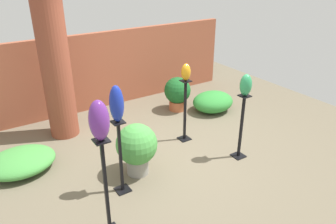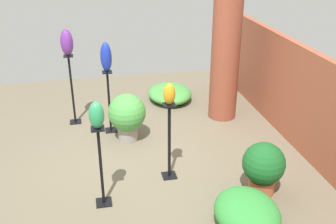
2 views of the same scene
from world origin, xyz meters
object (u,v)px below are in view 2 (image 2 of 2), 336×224
object	(u,v)px
art_vase_jade	(96,115)
potted_plant_mid_left	(127,115)
brick_pillar	(226,52)
pedestal_cobalt	(109,105)
pedestal_jade	(101,171)
pedestal_amber	(169,145)
art_vase_amber	(169,94)
art_vase_violet	(67,42)
art_vase_cobalt	(106,57)
pedestal_violet	(72,93)
potted_plant_near_pillar	(263,166)

from	to	relation	value
art_vase_jade	potted_plant_mid_left	xyz separation A→B (m)	(-1.61, 0.50, -0.79)
brick_pillar	art_vase_jade	xyz separation A→B (m)	(2.16, -2.33, 0.01)
pedestal_cobalt	art_vase_jade	bearing A→B (deg)	-7.01
pedestal_jade	potted_plant_mid_left	world-z (taller)	pedestal_jade
pedestal_jade	art_vase_jade	distance (m)	0.76
pedestal_amber	pedestal_cobalt	size ratio (longest dim) A/B	1.03
pedestal_cobalt	art_vase_amber	distance (m)	1.89
pedestal_amber	art_vase_amber	size ratio (longest dim) A/B	3.86
art_vase_violet	art_vase_amber	distance (m)	2.43
art_vase_violet	pedestal_cobalt	bearing A→B (deg)	52.72
art_vase_amber	art_vase_cobalt	distance (m)	1.72
art_vase_amber	pedestal_violet	bearing A→B (deg)	-147.16
potted_plant_near_pillar	art_vase_jade	bearing A→B (deg)	-95.34
brick_pillar	pedestal_violet	bearing A→B (deg)	-96.21
brick_pillar	potted_plant_mid_left	world-z (taller)	brick_pillar
pedestal_jade	potted_plant_mid_left	distance (m)	1.69
brick_pillar	potted_plant_near_pillar	bearing A→B (deg)	-6.29
art_vase_jade	potted_plant_mid_left	world-z (taller)	art_vase_jade
brick_pillar	pedestal_cobalt	world-z (taller)	brick_pillar
pedestal_jade	art_vase_amber	distance (m)	1.29
brick_pillar	art_vase_violet	size ratio (longest dim) A/B	5.53
pedestal_violet	art_vase_cobalt	world-z (taller)	art_vase_cobalt
pedestal_amber	art_vase_violet	size ratio (longest dim) A/B	2.49
art_vase_violet	art_vase_amber	xyz separation A→B (m)	(2.03, 1.31, -0.22)
potted_plant_near_pillar	potted_plant_mid_left	xyz separation A→B (m)	(-1.80, -1.57, 0.06)
pedestal_jade	art_vase_violet	distance (m)	2.67
pedestal_amber	art_vase_violet	world-z (taller)	art_vase_violet
art_vase_violet	potted_plant_mid_left	world-z (taller)	art_vase_violet
pedestal_cobalt	art_vase_violet	size ratio (longest dim) A/B	2.41
potted_plant_mid_left	art_vase_jade	bearing A→B (deg)	-17.31
pedestal_jade	pedestal_cobalt	world-z (taller)	same
pedestal_violet	potted_plant_near_pillar	distance (m)	3.60
pedestal_amber	potted_plant_mid_left	distance (m)	1.27
art_vase_violet	potted_plant_near_pillar	xyz separation A→B (m)	(2.65, 2.43, -1.08)
pedestal_amber	art_vase_jade	xyz separation A→B (m)	(0.42, -0.95, 0.74)
pedestal_amber	art_vase_jade	distance (m)	1.27
brick_pillar	art_vase_amber	bearing A→B (deg)	-38.42
brick_pillar	art_vase_cobalt	size ratio (longest dim) A/B	5.07
art_vase_jade	potted_plant_near_pillar	size ratio (longest dim) A/B	0.46
pedestal_cobalt	art_vase_jade	world-z (taller)	art_vase_jade
pedestal_jade	art_vase_jade	xyz separation A→B (m)	(0.00, 0.00, 0.76)
art_vase_amber	art_vase_jade	size ratio (longest dim) A/B	0.87
pedestal_amber	art_vase_jade	size ratio (longest dim) A/B	3.35
pedestal_violet	pedestal_jade	world-z (taller)	pedestal_violet
art_vase_violet	art_vase_cobalt	bearing A→B (deg)	52.72
pedestal_amber	potted_plant_near_pillar	distance (m)	1.28
pedestal_cobalt	potted_plant_near_pillar	world-z (taller)	pedestal_cobalt
art_vase_cobalt	potted_plant_near_pillar	bearing A→B (deg)	39.92
art_vase_amber	art_vase_cobalt	world-z (taller)	art_vase_cobalt
pedestal_cobalt	art_vase_violet	bearing A→B (deg)	-127.28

